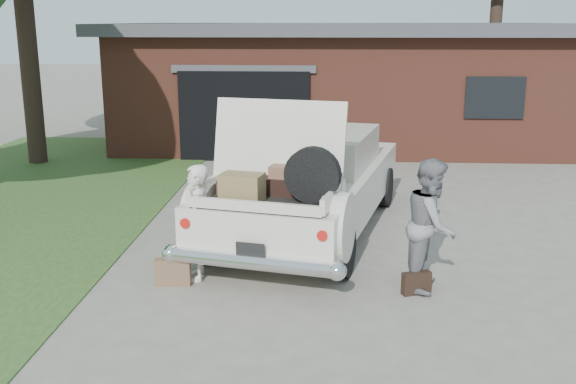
{
  "coord_description": "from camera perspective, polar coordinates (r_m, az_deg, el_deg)",
  "views": [
    {
      "loc": [
        0.52,
        -8.33,
        3.39
      ],
      "look_at": [
        0.0,
        0.6,
        1.1
      ],
      "focal_mm": 42.0,
      "sensor_mm": 36.0,
      "label": 1
    }
  ],
  "objects": [
    {
      "name": "woman_right",
      "position": [
        8.8,
        12.04,
        -2.7
      ],
      "size": [
        0.85,
        0.98,
        1.71
      ],
      "primitive_type": "imported",
      "rotation": [
        0.0,
        0.0,
        1.29
      ],
      "color": "gray",
      "rests_on": "ground"
    },
    {
      "name": "suitcase_left",
      "position": [
        9.02,
        -9.73,
        -6.7
      ],
      "size": [
        0.47,
        0.17,
        0.36
      ],
      "primitive_type": "cube",
      "rotation": [
        0.0,
        0.0,
        0.05
      ],
      "color": "brown",
      "rests_on": "ground"
    },
    {
      "name": "woman_left",
      "position": [
        9.01,
        -7.8,
        -2.59
      ],
      "size": [
        0.46,
        0.62,
        1.56
      ],
      "primitive_type": "imported",
      "rotation": [
        0.0,
        0.0,
        -1.4
      ],
      "color": "silver",
      "rests_on": "ground"
    },
    {
      "name": "sedan",
      "position": [
        10.92,
        1.69,
        0.83
      ],
      "size": [
        3.42,
        6.02,
        2.34
      ],
      "rotation": [
        0.0,
        0.0,
        -0.23
      ],
      "color": "silver",
      "rests_on": "ground"
    },
    {
      "name": "house",
      "position": [
        19.88,
        4.71,
        9.35
      ],
      "size": [
        12.8,
        7.8,
        3.3
      ],
      "color": "brown",
      "rests_on": "ground"
    },
    {
      "name": "suitcase_right",
      "position": [
        8.78,
        10.81,
        -7.58
      ],
      "size": [
        0.39,
        0.25,
        0.29
      ],
      "primitive_type": "cube",
      "rotation": [
        0.0,
        0.0,
        0.38
      ],
      "color": "black",
      "rests_on": "ground"
    },
    {
      "name": "ground",
      "position": [
        9.0,
        -0.22,
        -7.75
      ],
      "size": [
        90.0,
        90.0,
        0.0
      ],
      "primitive_type": "plane",
      "color": "gray",
      "rests_on": "ground"
    }
  ]
}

